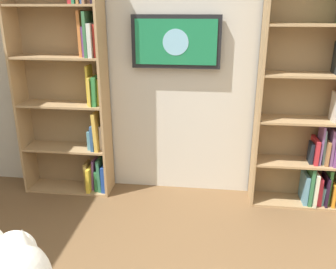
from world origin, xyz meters
name	(u,v)px	position (x,y,z in m)	size (l,w,h in m)	color
wall_back	(180,52)	(0.00, -2.23, 1.35)	(4.52, 0.06, 2.70)	beige
bookshelf_left	(315,103)	(-1.18, -2.06, 0.95)	(0.78, 0.28, 2.01)	tan
bookshelf_right	(72,82)	(0.98, -2.06, 1.09)	(0.84, 0.28, 2.19)	tan
wall_mounted_tv	(176,42)	(0.03, -2.15, 1.44)	(0.78, 0.07, 0.46)	black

